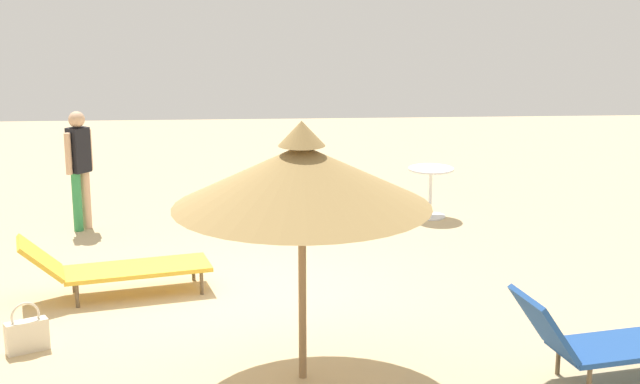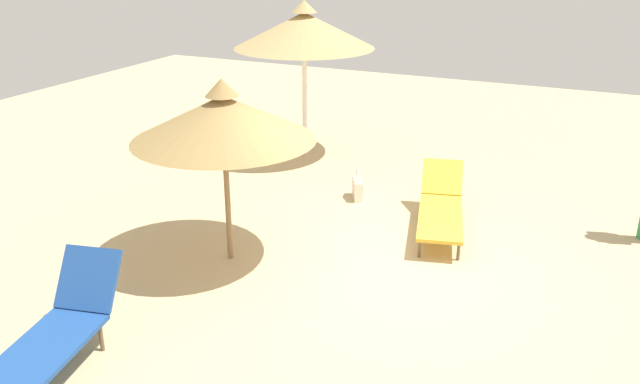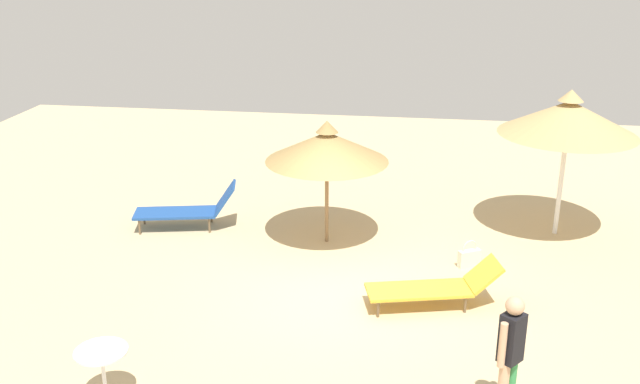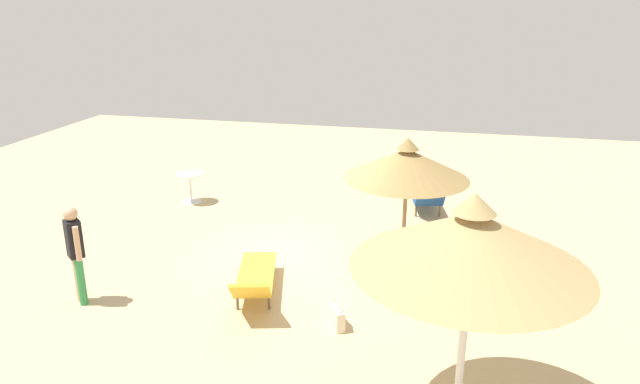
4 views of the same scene
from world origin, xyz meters
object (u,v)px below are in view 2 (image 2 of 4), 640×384
parasol_umbrella_near_left (304,30)px  handbag (357,188)px  parasol_umbrella_back (223,118)px  lounge_chair_front (51,334)px  lounge_chair_center (441,207)px

parasol_umbrella_near_left → handbag: (-1.77, -1.79, -2.18)m
parasol_umbrella_back → lounge_chair_front: bearing=174.8°
parasol_umbrella_back → handbag: 3.26m
handbag → lounge_chair_front: bearing=169.7°
lounge_chair_front → handbag: (5.48, -1.00, -0.23)m
parasol_umbrella_back → parasol_umbrella_near_left: (4.43, 1.05, 0.45)m
parasol_umbrella_back → lounge_chair_front: size_ratio=1.13×
handbag → parasol_umbrella_near_left: bearing=45.5°
parasol_umbrella_near_left → lounge_chair_center: parasol_umbrella_near_left is taller
parasol_umbrella_near_left → handbag: parasol_umbrella_near_left is taller
lounge_chair_center → parasol_umbrella_back: bearing=132.2°
lounge_chair_center → lounge_chair_front: lounge_chair_front is taller
parasol_umbrella_near_left → handbag: size_ratio=5.65×
lounge_chair_center → handbag: lounge_chair_center is taller
lounge_chair_front → handbag: lounge_chair_front is taller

